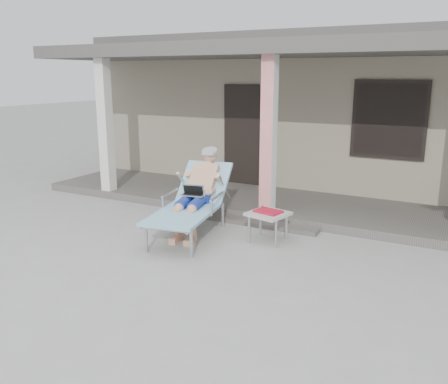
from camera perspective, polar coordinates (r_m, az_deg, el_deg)
The scene contains 7 objects.
ground at distance 6.40m, azimuth -2.42°, elevation -8.58°, with size 60.00×60.00×0.00m, color #9E9E99.
house at distance 12.00m, azimuth 13.55°, elevation 9.83°, with size 10.40×5.40×3.30m.
porch_deck at distance 8.96m, azimuth 7.28°, elevation -1.54°, with size 10.00×2.00×0.15m, color #605B56.
porch_overhang at distance 8.59m, azimuth 7.73°, elevation 16.09°, with size 10.00×2.30×2.85m.
porch_step at distance 7.94m, azimuth 4.33°, elevation -3.78°, with size 2.00×0.30×0.07m, color #605B56.
lounger at distance 7.40m, azimuth -3.59°, elevation 1.31°, with size 1.13×2.16×1.36m.
side_table at distance 7.12m, azimuth 5.34°, elevation -2.80°, with size 0.65×0.65×0.48m.
Camera 1 is at (3.00, -5.10, 2.45)m, focal length 38.00 mm.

